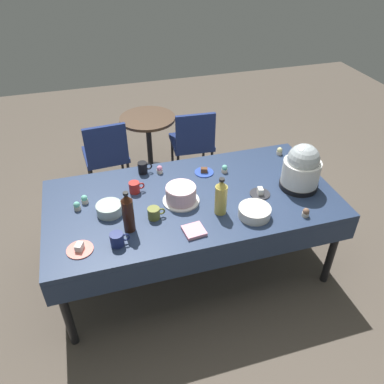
{
  "coord_description": "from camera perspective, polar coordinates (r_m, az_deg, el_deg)",
  "views": [
    {
      "loc": [
        -0.65,
        -2.23,
        2.52
      ],
      "look_at": [
        0.0,
        0.0,
        0.8
      ],
      "focal_mm": 35.89,
      "sensor_mm": 36.0,
      "label": 1
    }
  ],
  "objects": [
    {
      "name": "paper_napkin_stack",
      "position": [
        2.62,
        0.3,
        -5.78
      ],
      "size": [
        0.15,
        0.15,
        0.02
      ],
      "primitive_type": "cube",
      "rotation": [
        0.0,
        0.0,
        0.11
      ],
      "color": "pink",
      "rests_on": "potluck_table"
    },
    {
      "name": "cupcake_lemon",
      "position": [
        3.21,
        4.86,
        3.45
      ],
      "size": [
        0.05,
        0.05,
        0.07
      ],
      "color": "beige",
      "rests_on": "potluck_table"
    },
    {
      "name": "dessert_plate_charcoal",
      "position": [
        3.0,
        10.07,
        -0.11
      ],
      "size": [
        0.16,
        0.16,
        0.06
      ],
      "color": "#2D2D33",
      "rests_on": "potluck_table"
    },
    {
      "name": "coffee_mug_olive",
      "position": [
        2.72,
        -5.64,
        -3.14
      ],
      "size": [
        0.13,
        0.09,
        0.09
      ],
      "color": "olive",
      "rests_on": "potluck_table"
    },
    {
      "name": "maroon_chair_right",
      "position": [
        4.22,
        0.14,
        7.72
      ],
      "size": [
        0.47,
        0.47,
        0.85
      ],
      "color": "navy",
      "rests_on": "ground"
    },
    {
      "name": "frosted_layer_cake",
      "position": [
        2.85,
        -1.65,
        -0.36
      ],
      "size": [
        0.28,
        0.28,
        0.13
      ],
      "color": "silver",
      "rests_on": "potluck_table"
    },
    {
      "name": "coffee_mug_red",
      "position": [
        2.99,
        -8.51,
        0.71
      ],
      "size": [
        0.12,
        0.08,
        0.09
      ],
      "color": "#B2231E",
      "rests_on": "potluck_table"
    },
    {
      "name": "dessert_plate_cobalt",
      "position": [
        3.2,
        1.81,
        3.05
      ],
      "size": [
        0.16,
        0.16,
        0.04
      ],
      "color": "#2D4CB2",
      "rests_on": "potluck_table"
    },
    {
      "name": "round_cafe_table",
      "position": [
        4.32,
        -6.44,
        8.33
      ],
      "size": [
        0.6,
        0.6,
        0.72
      ],
      "color": "#473323",
      "rests_on": "ground"
    },
    {
      "name": "cupcake_berry",
      "position": [
        3.53,
        12.88,
        5.94
      ],
      "size": [
        0.05,
        0.05,
        0.07
      ],
      "color": "beige",
      "rests_on": "potluck_table"
    },
    {
      "name": "coffee_mug_black",
      "position": [
        3.2,
        -7.29,
        3.61
      ],
      "size": [
        0.12,
        0.08,
        0.1
      ],
      "color": "black",
      "rests_on": "potluck_table"
    },
    {
      "name": "dessert_plate_coral",
      "position": [
        2.6,
        -16.34,
        -8.08
      ],
      "size": [
        0.17,
        0.17,
        0.05
      ],
      "color": "#E07266",
      "rests_on": "potluck_table"
    },
    {
      "name": "ceramic_snack_bowl",
      "position": [
        2.77,
        9.27,
        -2.93
      ],
      "size": [
        0.23,
        0.23,
        0.07
      ],
      "primitive_type": "cylinder",
      "color": "silver",
      "rests_on": "potluck_table"
    },
    {
      "name": "cupcake_mint",
      "position": [
        2.91,
        -16.72,
        -2.01
      ],
      "size": [
        0.05,
        0.05,
        0.07
      ],
      "color": "beige",
      "rests_on": "potluck_table"
    },
    {
      "name": "soda_bottle_cola",
      "position": [
        2.58,
        -9.49,
        -3.08
      ],
      "size": [
        0.08,
        0.08,
        0.32
      ],
      "color": "#33190F",
      "rests_on": "potluck_table"
    },
    {
      "name": "maroon_chair_left",
      "position": [
        4.09,
        -12.66,
        5.76
      ],
      "size": [
        0.47,
        0.47,
        0.85
      ],
      "color": "navy",
      "rests_on": "ground"
    },
    {
      "name": "cupcake_cocoa",
      "position": [
        3.2,
        -4.83,
        3.36
      ],
      "size": [
        0.05,
        0.05,
        0.07
      ],
      "color": "beige",
      "rests_on": "potluck_table"
    },
    {
      "name": "glass_salad_bowl",
      "position": [
        2.82,
        -12.19,
        -2.47
      ],
      "size": [
        0.19,
        0.19,
        0.08
      ],
      "primitive_type": "cylinder",
      "color": "#B2C6BC",
      "rests_on": "potluck_table"
    },
    {
      "name": "coffee_mug_navy",
      "position": [
        2.55,
        -11.02,
        -6.92
      ],
      "size": [
        0.13,
        0.09,
        0.09
      ],
      "color": "navy",
      "rests_on": "potluck_table"
    },
    {
      "name": "potluck_table",
      "position": [
        2.96,
        0.0,
        -1.74
      ],
      "size": [
        2.2,
        1.1,
        0.75
      ],
      "color": "navy",
      "rests_on": "ground"
    },
    {
      "name": "cupcake_rose",
      "position": [
        2.96,
        -15.68,
        -1.06
      ],
      "size": [
        0.05,
        0.05,
        0.07
      ],
      "color": "beige",
      "rests_on": "potluck_table"
    },
    {
      "name": "ground",
      "position": [
        3.43,
        0.0,
        -10.8
      ],
      "size": [
        9.0,
        9.0,
        0.0
      ],
      "primitive_type": "plane",
      "color": "brown"
    },
    {
      "name": "slow_cooker",
      "position": [
        3.06,
        15.98,
        3.42
      ],
      "size": [
        0.3,
        0.3,
        0.37
      ],
      "color": "black",
      "rests_on": "potluck_table"
    },
    {
      "name": "soda_bottle_ginger_ale",
      "position": [
        2.71,
        4.33,
        -0.76
      ],
      "size": [
        0.09,
        0.09,
        0.29
      ],
      "color": "gold",
      "rests_on": "potluck_table"
    },
    {
      "name": "cupcake_vanilla",
      "position": [
        2.85,
        16.55,
        -2.94
      ],
      "size": [
        0.05,
        0.05,
        0.07
      ],
      "color": "beige",
      "rests_on": "potluck_table"
    }
  ]
}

